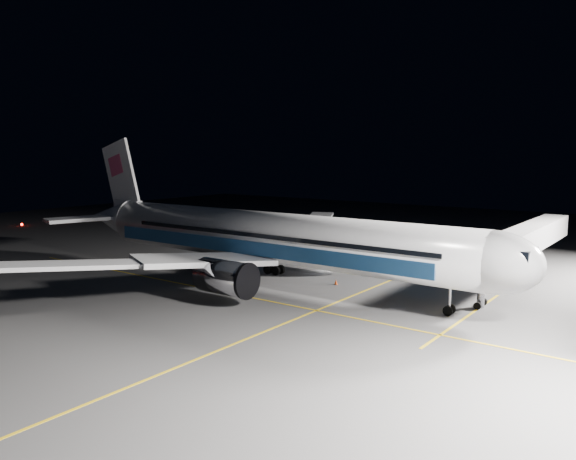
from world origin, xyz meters
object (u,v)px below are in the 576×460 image
(baggage_tug, at_px, (342,261))
(safety_cone_b, at_px, (336,282))
(safety_cone_c, at_px, (366,269))
(safety_cone_a, at_px, (371,267))
(jet_bridge, at_px, (521,242))
(airliner, at_px, (264,238))

(baggage_tug, relative_size, safety_cone_b, 4.84)
(safety_cone_b, bearing_deg, baggage_tug, 117.35)
(safety_cone_b, bearing_deg, safety_cone_c, 94.83)
(safety_cone_a, bearing_deg, safety_cone_b, -85.77)
(safety_cone_b, xyz_separation_m, safety_cone_c, (-0.69, 8.17, -0.02))
(jet_bridge, distance_m, safety_cone_b, 21.73)
(safety_cone_a, relative_size, safety_cone_c, 1.25)
(safety_cone_b, relative_size, safety_cone_c, 1.07)
(safety_cone_a, xyz_separation_m, safety_cone_b, (0.70, -9.48, -0.05))
(jet_bridge, bearing_deg, safety_cone_a, -164.68)
(airliner, bearing_deg, safety_cone_b, 29.48)
(jet_bridge, relative_size, safety_cone_b, 60.62)
(baggage_tug, relative_size, safety_cone_c, 5.16)
(safety_cone_b, distance_m, safety_cone_c, 8.20)
(baggage_tug, distance_m, safety_cone_c, 3.89)
(baggage_tug, bearing_deg, safety_cone_c, 1.22)
(safety_cone_c, bearing_deg, baggage_tug, 172.07)
(safety_cone_a, height_order, safety_cone_c, safety_cone_a)
(airliner, relative_size, safety_cone_c, 115.58)
(baggage_tug, bearing_deg, safety_cone_b, -53.50)
(jet_bridge, relative_size, safety_cone_c, 64.67)
(baggage_tug, xyz_separation_m, safety_cone_c, (3.81, -0.53, -0.56))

